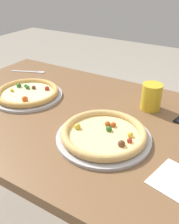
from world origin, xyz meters
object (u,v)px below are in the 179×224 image
Objects in this scene: pizza_near at (104,134)px; fork at (30,72)px; pizza_far at (28,93)px; drink_cup_colored at (151,97)px.

fork is at bearing 152.47° from pizza_near.
fork is (-0.22, 0.25, -0.02)m from pizza_far.
drink_cup_colored is (0.07, 0.31, 0.04)m from pizza_near.
pizza_near is at bearing -13.29° from pizza_far.
pizza_far is 0.58m from drink_cup_colored.
drink_cup_colored reaches higher than fork.
pizza_far is (-0.48, 0.11, -0.00)m from pizza_near.
pizza_near is 1.81× the size of fork.
drink_cup_colored is at bearing 19.67° from pizza_far.
fork is (-0.70, 0.37, -0.02)m from pizza_near.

